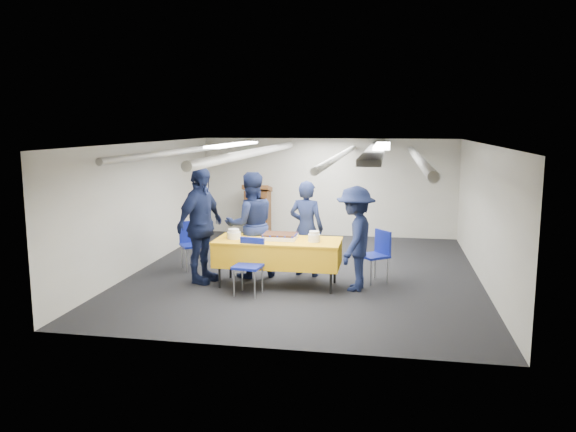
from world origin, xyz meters
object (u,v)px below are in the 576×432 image
(sheet_cake, at_px, (280,236))
(podium, at_px, (258,211))
(serving_table, at_px, (278,252))
(sailor_a, at_px, (306,228))
(chair_left, at_px, (192,240))
(chair_right, at_px, (378,251))
(chair_near, at_px, (250,260))
(sailor_d, at_px, (355,238))
(sailor_b, at_px, (251,225))
(sailor_c, at_px, (200,225))

(sheet_cake, bearing_deg, podium, 108.40)
(serving_table, xyz_separation_m, podium, (-1.27, 3.94, 0.05))
(serving_table, distance_m, sailor_a, 0.85)
(chair_left, relative_size, sailor_a, 0.52)
(serving_table, relative_size, chair_right, 2.35)
(sheet_cake, distance_m, chair_right, 1.67)
(sailor_a, bearing_deg, chair_near, 70.56)
(sheet_cake, xyz_separation_m, sailor_d, (1.23, -0.05, 0.02))
(chair_left, xyz_separation_m, sailor_b, (1.20, -0.35, 0.38))
(serving_table, bearing_deg, sheet_cake, 68.28)
(sheet_cake, distance_m, sailor_d, 1.23)
(chair_right, height_order, sailor_b, sailor_b)
(podium, distance_m, sailor_a, 3.62)
(serving_table, bearing_deg, chair_left, 155.14)
(podium, bearing_deg, sailor_b, -78.64)
(serving_table, relative_size, sailor_b, 1.12)
(chair_right, xyz_separation_m, sailor_d, (-0.35, -0.53, 0.30))
(sailor_c, bearing_deg, podium, 16.47)
(chair_left, bearing_deg, sailor_b, -16.23)
(podium, height_order, chair_left, podium)
(podium, bearing_deg, chair_left, -99.21)
(sheet_cake, bearing_deg, sailor_d, -2.11)
(serving_table, relative_size, chair_near, 2.35)
(sheet_cake, distance_m, sailor_b, 0.74)
(sheet_cake, distance_m, podium, 4.10)
(sailor_c, xyz_separation_m, sailor_d, (2.56, 0.02, -0.14))
(sheet_cake, xyz_separation_m, sailor_b, (-0.60, 0.42, 0.10))
(serving_table, xyz_separation_m, chair_right, (1.60, 0.53, -0.03))
(sailor_b, distance_m, sailor_c, 0.88)
(chair_near, relative_size, sailor_c, 0.45)
(serving_table, xyz_separation_m, sailor_d, (1.25, 0.01, 0.27))
(chair_near, distance_m, sailor_c, 1.16)
(serving_table, relative_size, sheet_cake, 3.64)
(podium, bearing_deg, sailor_c, -90.55)
(chair_near, height_order, chair_left, same)
(sheet_cake, distance_m, sailor_a, 0.74)
(podium, distance_m, chair_near, 4.52)
(sheet_cake, height_order, sailor_a, sailor_a)
(sailor_c, distance_m, sailor_d, 2.56)
(serving_table, distance_m, sailor_c, 1.37)
(chair_near, bearing_deg, sailor_a, 59.35)
(sailor_d, bearing_deg, chair_right, 154.74)
(sailor_b, bearing_deg, podium, -105.21)
(chair_near, bearing_deg, sheet_cake, 55.56)
(sailor_a, xyz_separation_m, sailor_b, (-0.94, -0.24, 0.08))
(podium, relative_size, sailor_d, 0.75)
(chair_right, distance_m, chair_left, 3.39)
(podium, bearing_deg, chair_right, -49.86)
(chair_left, height_order, sailor_c, sailor_c)
(podium, height_order, sailor_a, sailor_a)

